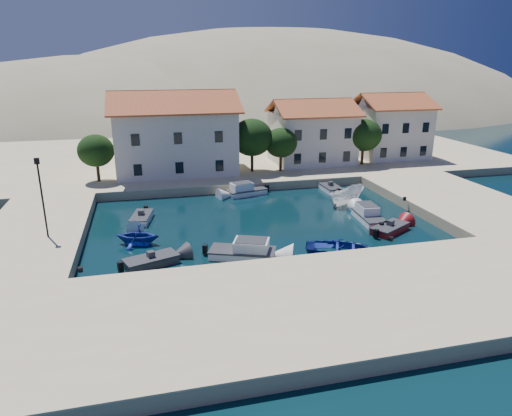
# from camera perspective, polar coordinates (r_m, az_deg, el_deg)

# --- Properties ---
(ground) EXTENTS (400.00, 400.00, 0.00)m
(ground) POSITION_cam_1_polar(r_m,az_deg,el_deg) (32.80, 4.74, -7.52)
(ground) COLOR black
(ground) RESTS_ON ground
(quay_south) EXTENTS (52.00, 12.00, 1.00)m
(quay_south) POSITION_cam_1_polar(r_m,az_deg,el_deg) (27.60, 8.76, -11.74)
(quay_south) COLOR #CDB78C
(quay_south) RESTS_ON ground
(quay_east) EXTENTS (11.00, 20.00, 1.00)m
(quay_east) POSITION_cam_1_polar(r_m,az_deg,el_deg) (50.37, 23.66, 0.79)
(quay_east) COLOR #CDB78C
(quay_east) RESTS_ON ground
(quay_west) EXTENTS (8.00, 20.00, 1.00)m
(quay_west) POSITION_cam_1_polar(r_m,az_deg,el_deg) (41.43, -26.02, -3.07)
(quay_west) COLOR #CDB78C
(quay_west) RESTS_ON ground
(quay_north) EXTENTS (80.00, 36.00, 1.00)m
(quay_north) POSITION_cam_1_polar(r_m,az_deg,el_deg) (68.38, -3.74, 6.49)
(quay_north) COLOR #CDB78C
(quay_north) RESTS_ON ground
(hills) EXTENTS (254.00, 176.00, 99.00)m
(hills) POSITION_cam_1_polar(r_m,az_deg,el_deg) (159.09, -2.44, 4.35)
(hills) COLOR gray
(hills) RESTS_ON ground
(building_left) EXTENTS (14.70, 9.45, 9.70)m
(building_left) POSITION_cam_1_polar(r_m,az_deg,el_deg) (56.71, -10.11, 9.45)
(building_left) COLOR beige
(building_left) RESTS_ON quay_north
(building_mid) EXTENTS (10.50, 8.40, 8.30)m
(building_mid) POSITION_cam_1_polar(r_m,az_deg,el_deg) (61.61, 7.02, 9.59)
(building_mid) COLOR beige
(building_mid) RESTS_ON quay_north
(building_right) EXTENTS (9.45, 8.40, 8.80)m
(building_right) POSITION_cam_1_polar(r_m,az_deg,el_deg) (67.60, 16.44, 9.95)
(building_right) COLOR beige
(building_right) RESTS_ON quay_north
(trees) EXTENTS (37.30, 5.30, 6.45)m
(trees) POSITION_cam_1_polar(r_m,az_deg,el_deg) (56.07, 1.03, 8.49)
(trees) COLOR #382314
(trees) RESTS_ON quay_north
(lamppost) EXTENTS (0.35, 0.25, 6.22)m
(lamppost) POSITION_cam_1_polar(r_m,az_deg,el_deg) (38.01, -25.27, 2.02)
(lamppost) COLOR black
(lamppost) RESTS_ON quay_west
(bollards) EXTENTS (29.36, 9.56, 0.30)m
(bollards) POSITION_cam_1_polar(r_m,az_deg,el_deg) (36.57, 7.05, -2.87)
(bollards) COLOR black
(bollards) RESTS_ON ground
(motorboat_grey_sw) EXTENTS (4.16, 2.90, 1.25)m
(motorboat_grey_sw) POSITION_cam_1_polar(r_m,az_deg,el_deg) (33.95, -12.96, -6.48)
(motorboat_grey_sw) COLOR #343539
(motorboat_grey_sw) RESTS_ON ground
(cabin_cruiser_south) EXTENTS (5.32, 3.77, 1.60)m
(cabin_cruiser_south) POSITION_cam_1_polar(r_m,az_deg,el_deg) (34.27, -1.71, -5.43)
(cabin_cruiser_south) COLOR white
(cabin_cruiser_south) RESTS_ON ground
(rowboat_south) EXTENTS (6.56, 5.76, 1.13)m
(rowboat_south) POSITION_cam_1_polar(r_m,az_deg,el_deg) (35.62, 10.65, -5.64)
(rowboat_south) COLOR #1B3196
(rowboat_south) RESTS_ON ground
(motorboat_red_se) EXTENTS (4.15, 3.40, 1.25)m
(motorboat_red_se) POSITION_cam_1_polar(r_m,az_deg,el_deg) (40.89, 16.39, -2.49)
(motorboat_red_se) COLOR maroon
(motorboat_red_se) RESTS_ON ground
(cabin_cruiser_east) EXTENTS (2.26, 4.73, 1.60)m
(cabin_cruiser_east) POSITION_cam_1_polar(r_m,az_deg,el_deg) (43.05, 13.97, -1.00)
(cabin_cruiser_east) COLOR white
(cabin_cruiser_east) RESTS_ON ground
(boat_east) EXTENTS (5.16, 3.83, 1.88)m
(boat_east) POSITION_cam_1_polar(r_m,az_deg,el_deg) (47.84, 11.21, 0.51)
(boat_east) COLOR white
(boat_east) RESTS_ON ground
(motorboat_white_ne) EXTENTS (1.77, 3.67, 1.25)m
(motorboat_white_ne) POSITION_cam_1_polar(r_m,az_deg,el_deg) (52.31, 9.28, 2.46)
(motorboat_white_ne) COLOR white
(motorboat_white_ne) RESTS_ON ground
(rowboat_west) EXTENTS (4.26, 3.96, 1.84)m
(rowboat_west) POSITION_cam_1_polar(r_m,az_deg,el_deg) (38.01, -14.52, -4.37)
(rowboat_west) COLOR #1B3196
(rowboat_west) RESTS_ON ground
(motorboat_white_west) EXTENTS (2.30, 3.85, 1.25)m
(motorboat_white_west) POSITION_cam_1_polar(r_m,az_deg,el_deg) (43.15, -14.11, -1.22)
(motorboat_white_west) COLOR white
(motorboat_white_west) RESTS_ON ground
(cabin_cruiser_north) EXTENTS (4.65, 2.80, 1.60)m
(cabin_cruiser_north) POSITION_cam_1_polar(r_m,az_deg,el_deg) (50.04, -1.17, 2.20)
(cabin_cruiser_north) COLOR white
(cabin_cruiser_north) RESTS_ON ground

